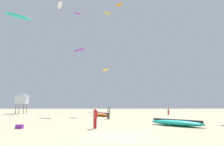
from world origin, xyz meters
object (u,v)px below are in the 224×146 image
object	(u,v)px
kite_grounded_mid	(177,123)
cooler_box	(20,127)
person_midground	(108,112)
kite_aloft_8	(107,13)
kite_aloft_6	(78,14)
lifeguard_tower	(22,98)
kite_aloft_2	(105,70)
kite_aloft_7	(80,50)
kite_grounded_near	(101,114)
kite_aloft_5	(60,5)
person_foreground	(95,116)
kite_aloft_0	(19,16)
person_right	(168,109)
kite_aloft_1	(119,5)

from	to	relation	value
kite_grounded_mid	cooler_box	distance (m)	13.53
kite_grounded_mid	person_midground	bearing A→B (deg)	127.72
person_midground	kite_grounded_mid	size ratio (longest dim) A/B	0.34
kite_aloft_8	person_midground	bearing A→B (deg)	-89.37
kite_aloft_6	person_midground	bearing A→B (deg)	-70.67
person_midground	lifeguard_tower	bearing A→B (deg)	94.50
kite_aloft_2	kite_aloft_7	bearing A→B (deg)	-104.66
kite_grounded_near	cooler_box	world-z (taller)	kite_grounded_near
cooler_box	kite_aloft_5	bearing A→B (deg)	98.10
kite_aloft_8	kite_aloft_7	bearing A→B (deg)	-103.43
person_foreground	kite_grounded_near	size ratio (longest dim) A/B	0.33
kite_aloft_7	kite_aloft_5	bearing A→B (deg)	127.27
kite_grounded_mid	kite_aloft_0	world-z (taller)	kite_aloft_0
person_midground	kite_grounded_near	bearing A→B (deg)	55.21
kite_grounded_mid	lifeguard_tower	world-z (taller)	lifeguard_tower
person_midground	cooler_box	size ratio (longest dim) A/B	2.81
person_right	kite_grounded_mid	xyz separation A→B (m)	(-4.48, -17.35, -0.72)
kite_aloft_2	kite_aloft_7	size ratio (longest dim) A/B	1.10
kite_aloft_1	kite_aloft_0	bearing A→B (deg)	-142.44
person_right	kite_aloft_5	world-z (taller)	kite_aloft_5
kite_grounded_mid	kite_aloft_7	bearing A→B (deg)	124.73
person_midground	kite_grounded_near	world-z (taller)	person_midground
kite_aloft_6	kite_aloft_8	xyz separation A→B (m)	(7.63, 6.05, 2.98)
person_right	kite_aloft_8	size ratio (longest dim) A/B	0.79
person_right	kite_aloft_7	distance (m)	18.97
kite_aloft_1	kite_aloft_7	xyz separation A→B (m)	(-7.61, -8.08, -12.92)
kite_grounded_near	kite_aloft_5	world-z (taller)	kite_aloft_5
kite_aloft_2	kite_aloft_6	bearing A→B (deg)	-161.87
kite_grounded_mid	cooler_box	bearing A→B (deg)	-173.42
kite_aloft_2	kite_aloft_6	size ratio (longest dim) A/B	1.54
person_foreground	lifeguard_tower	bearing A→B (deg)	-25.80
person_right	cooler_box	distance (m)	26.07
cooler_box	kite_aloft_0	bearing A→B (deg)	117.53
person_foreground	person_midground	bearing A→B (deg)	-66.73
person_foreground	kite_grounded_mid	size ratio (longest dim) A/B	0.36
kite_aloft_7	kite_aloft_2	bearing A→B (deg)	75.34
kite_aloft_6	kite_aloft_8	bearing A→B (deg)	38.40
person_midground	kite_aloft_7	bearing A→B (deg)	75.42
kite_grounded_mid	kite_aloft_8	distance (m)	46.40
kite_aloft_1	kite_aloft_6	world-z (taller)	kite_aloft_6
kite_aloft_0	kite_aloft_8	world-z (taller)	kite_aloft_8
kite_grounded_mid	kite_aloft_1	world-z (taller)	kite_aloft_1
lifeguard_tower	person_midground	bearing A→B (deg)	-39.26
kite_grounded_near	kite_aloft_0	distance (m)	20.17
person_right	cooler_box	world-z (taller)	person_right
lifeguard_tower	person_foreground	bearing A→B (deg)	-55.80
kite_aloft_0	kite_aloft_5	distance (m)	15.08
kite_aloft_7	kite_aloft_0	bearing A→B (deg)	-152.46
kite_aloft_2	kite_grounded_near	bearing A→B (deg)	-91.03
person_foreground	person_right	xyz separation A→B (m)	(11.78, 19.00, 0.02)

